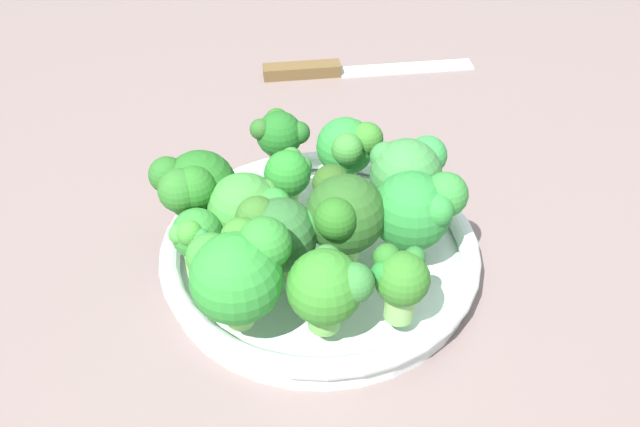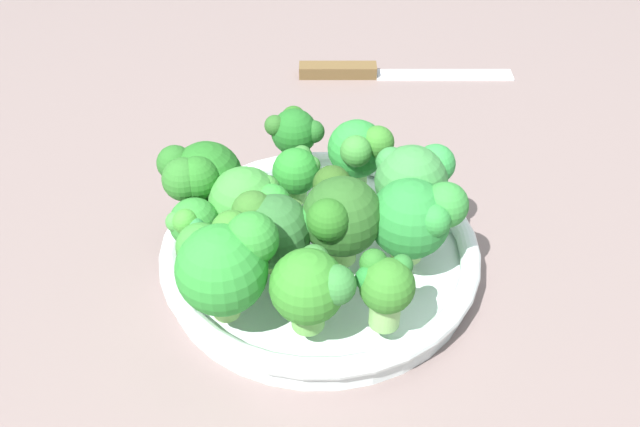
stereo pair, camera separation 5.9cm
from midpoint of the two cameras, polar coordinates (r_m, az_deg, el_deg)
The scene contains 16 objects.
ground_plane at distance 65.55cm, azimuth -0.38°, elevation -3.49°, with size 130.00×130.00×2.50cm, color slate.
bowl at distance 61.60cm, azimuth -2.72°, elevation -3.36°, with size 27.46×27.46×3.18cm.
broccoli_floret_0 at distance 51.68cm, azimuth -9.85°, elevation -4.58°, with size 7.79×7.82×8.44cm.
broccoli_floret_1 at distance 51.93cm, azimuth 3.23°, elevation -5.43°, with size 4.25×4.41×6.11cm.
broccoli_floret_2 at distance 63.75cm, azimuth -0.23°, elevation 5.25°, with size 6.12×5.80×6.96cm.
broccoli_floret_3 at distance 60.37cm, azimuth -12.79°, elevation 1.95°, with size 7.25×7.27×7.37cm.
broccoli_floret_4 at distance 57.16cm, azimuth 4.89°, elevation 0.19°, with size 6.57×7.78×7.37cm.
broccoli_floret_5 at distance 55.58cm, azimuth -6.41°, elevation -1.71°, with size 5.98×7.10×6.95cm.
broccoli_floret_6 at distance 62.96cm, azimuth -5.20°, elevation 3.12°, with size 4.59×4.27×5.25cm.
broccoli_floret_7 at distance 58.12cm, azimuth -8.64°, elevation 0.23°, with size 6.02×6.98×6.92cm.
broccoli_floret_8 at distance 56.69cm, azimuth -12.83°, elevation -2.04°, with size 4.38×4.09×6.02cm.
broccoli_floret_9 at distance 60.28cm, azimuth 4.27°, elevation 3.45°, with size 6.13×6.75×7.85cm.
broccoli_floret_10 at distance 66.55cm, azimuth -5.80°, elevation 6.22°, with size 4.68×5.55×6.16cm.
broccoli_floret_11 at distance 51.10cm, azimuth -2.65°, elevation -6.03°, with size 6.21×6.33×6.82cm.
broccoli_floret_12 at distance 55.97cm, azimuth -1.12°, elevation -0.10°, with size 7.98×6.46×7.76cm.
knife at distance 90.43cm, azimuth -0.29°, elevation 11.44°, with size 4.82×26.71×1.50cm.
Camera 1 is at (-47.50, 4.38, 43.98)cm, focal length 39.88 mm.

